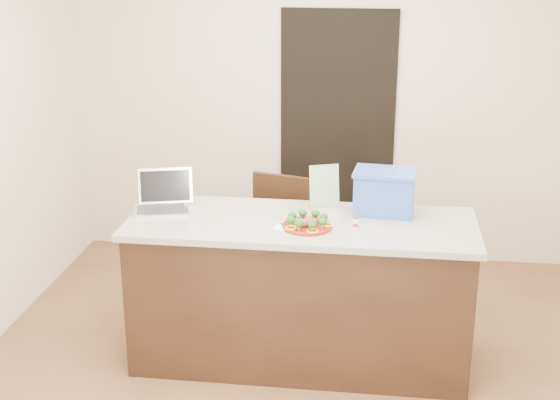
# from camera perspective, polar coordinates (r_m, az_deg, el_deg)

# --- Properties ---
(ground) EXTENTS (4.00, 4.00, 0.00)m
(ground) POSITION_cam_1_polar(r_m,az_deg,el_deg) (4.78, 1.13, -13.00)
(ground) COLOR brown
(ground) RESTS_ON ground
(room_shell) EXTENTS (4.00, 4.00, 4.00)m
(room_shell) POSITION_cam_1_polar(r_m,az_deg,el_deg) (4.16, 1.27, 6.34)
(room_shell) COLOR white
(room_shell) RESTS_ON ground
(doorway) EXTENTS (0.90, 0.02, 2.00)m
(doorway) POSITION_cam_1_polar(r_m,az_deg,el_deg) (6.21, 4.20, 4.61)
(doorway) COLOR black
(doorway) RESTS_ON ground
(island) EXTENTS (2.06, 0.76, 0.92)m
(island) POSITION_cam_1_polar(r_m,az_deg,el_deg) (4.77, 1.51, -6.70)
(island) COLOR black
(island) RESTS_ON ground
(plate) EXTENTS (0.29, 0.29, 0.02)m
(plate) POSITION_cam_1_polar(r_m,az_deg,el_deg) (4.49, 2.00, -1.90)
(plate) COLOR maroon
(plate) RESTS_ON island
(meatballs) EXTENTS (0.12, 0.11, 0.04)m
(meatballs) POSITION_cam_1_polar(r_m,az_deg,el_deg) (4.47, 2.05, -1.60)
(meatballs) COLOR brown
(meatballs) RESTS_ON plate
(broccoli) EXTENTS (0.23, 0.23, 0.04)m
(broccoli) POSITION_cam_1_polar(r_m,az_deg,el_deg) (4.47, 2.01, -1.35)
(broccoli) COLOR #134512
(broccoli) RESTS_ON plate
(pepper_rings) EXTENTS (0.28, 0.28, 0.01)m
(pepper_rings) POSITION_cam_1_polar(r_m,az_deg,el_deg) (4.49, 2.00, -1.78)
(pepper_rings) COLOR yellow
(pepper_rings) RESTS_ON plate
(napkin) EXTENTS (0.17, 0.17, 0.01)m
(napkin) POSITION_cam_1_polar(r_m,az_deg,el_deg) (4.50, 0.52, -1.96)
(napkin) COLOR white
(napkin) RESTS_ON island
(fork) EXTENTS (0.05, 0.15, 0.00)m
(fork) POSITION_cam_1_polar(r_m,az_deg,el_deg) (4.50, 0.28, -1.85)
(fork) COLOR silver
(fork) RESTS_ON napkin
(knife) EXTENTS (0.05, 0.18, 0.01)m
(knife) POSITION_cam_1_polar(r_m,az_deg,el_deg) (4.48, 0.88, -1.97)
(knife) COLOR white
(knife) RESTS_ON napkin
(yogurt_bottle) EXTENTS (0.03, 0.03, 0.07)m
(yogurt_bottle) POSITION_cam_1_polar(r_m,az_deg,el_deg) (4.49, 5.54, -1.73)
(yogurt_bottle) COLOR white
(yogurt_bottle) RESTS_ON island
(laptop) EXTENTS (0.38, 0.34, 0.24)m
(laptop) POSITION_cam_1_polar(r_m,az_deg,el_deg) (4.84, -8.55, 0.13)
(laptop) COLOR silver
(laptop) RESTS_ON island
(leaflet) EXTENTS (0.19, 0.10, 0.26)m
(leaflet) POSITION_cam_1_polar(r_m,az_deg,el_deg) (4.80, 3.26, 1.02)
(leaflet) COLOR silver
(leaflet) RESTS_ON island
(blue_box) EXTENTS (0.39, 0.30, 0.27)m
(blue_box) POSITION_cam_1_polar(r_m,az_deg,el_deg) (4.73, 7.65, 0.61)
(blue_box) COLOR #2E51A8
(blue_box) RESTS_ON island
(chair) EXTENTS (0.52, 0.53, 0.95)m
(chair) POSITION_cam_1_polar(r_m,az_deg,el_deg) (5.42, -0.06, -2.62)
(chair) COLOR #321C0F
(chair) RESTS_ON ground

